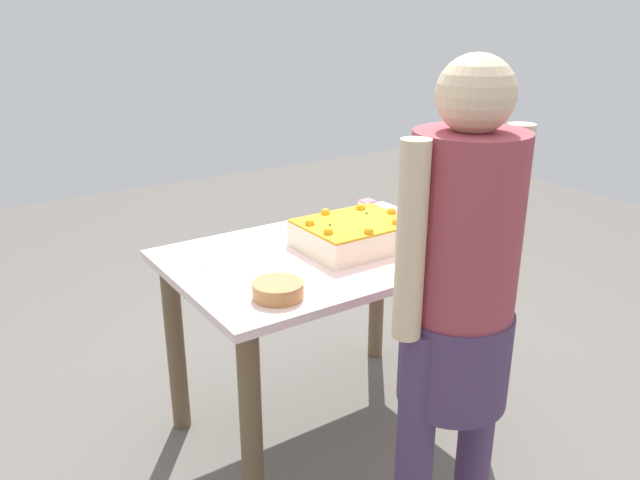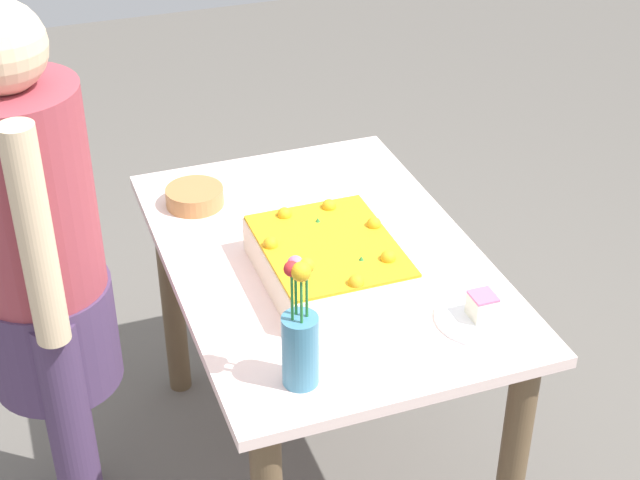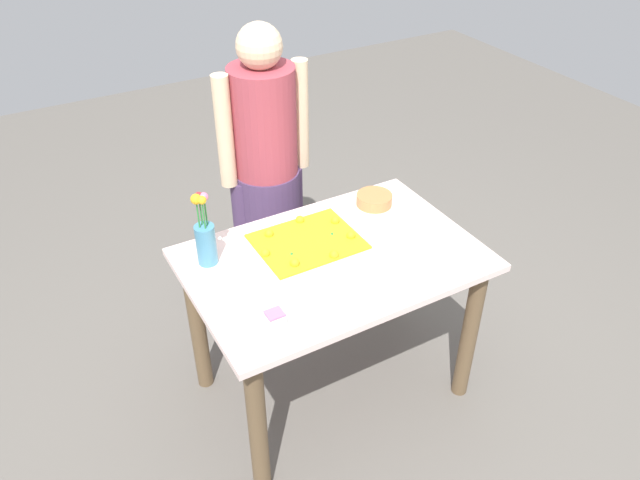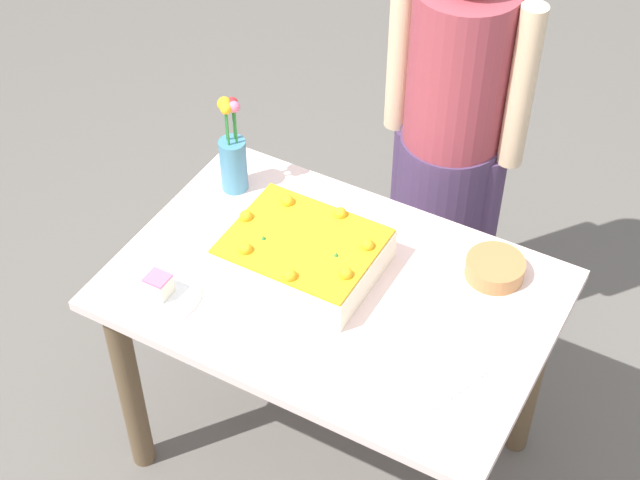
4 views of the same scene
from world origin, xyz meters
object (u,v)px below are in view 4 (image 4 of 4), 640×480
object	(u,v)px
sheet_cake	(303,253)
fruit_bowl	(495,268)
person_standing	(453,122)
cake_knife	(458,390)
flower_vase	(233,156)
serving_plate_with_slice	(160,291)

from	to	relation	value
sheet_cake	fruit_bowl	bearing A→B (deg)	-154.12
fruit_bowl	person_standing	world-z (taller)	person_standing
person_standing	cake_knife	bearing A→B (deg)	24.75
cake_knife	flower_vase	size ratio (longest dim) A/B	0.59
fruit_bowl	cake_knife	bearing A→B (deg)	99.74
serving_plate_with_slice	cake_knife	bearing A→B (deg)	-173.32
serving_plate_with_slice	flower_vase	xyz separation A→B (m)	(0.06, -0.46, 0.10)
cake_knife	serving_plate_with_slice	bearing A→B (deg)	117.64
serving_plate_with_slice	cake_knife	size ratio (longest dim) A/B	1.17
flower_vase	person_standing	bearing A→B (deg)	-135.29
fruit_bowl	person_standing	distance (m)	0.55
sheet_cake	serving_plate_with_slice	xyz separation A→B (m)	(0.27, 0.27, -0.04)
sheet_cake	person_standing	xyz separation A→B (m)	(-0.14, -0.66, 0.05)
cake_knife	person_standing	distance (m)	0.93
serving_plate_with_slice	person_standing	bearing A→B (deg)	-113.87
sheet_cake	flower_vase	size ratio (longest dim) A/B	1.27
sheet_cake	fruit_bowl	size ratio (longest dim) A/B	2.49
sheet_cake	cake_knife	xyz separation A→B (m)	(-0.53, 0.18, -0.05)
flower_vase	fruit_bowl	xyz separation A→B (m)	(-0.80, -0.03, -0.09)
serving_plate_with_slice	flower_vase	size ratio (longest dim) A/B	0.69
sheet_cake	serving_plate_with_slice	world-z (taller)	sheet_cake
fruit_bowl	serving_plate_with_slice	bearing A→B (deg)	34.07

